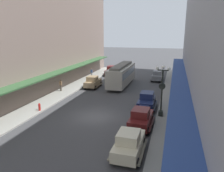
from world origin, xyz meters
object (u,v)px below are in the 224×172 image
at_px(parked_car_5, 129,143).
at_px(fire_hydrant, 39,107).
at_px(parked_car_0, 111,70).
at_px(pedestrian_1, 61,85).
at_px(parked_car_2, 93,82).
at_px(streetcar, 122,74).
at_px(parked_car_3, 157,75).
at_px(pedestrian_0, 174,81).
at_px(pedestrian_2, 92,73).
at_px(lamp_post_with_clock, 162,89).
at_px(parked_car_4, 141,118).
at_px(parked_car_1, 147,100).

distance_m(parked_car_5, fire_hydrant, 12.47).
xyz_separation_m(parked_car_0, pedestrian_1, (-3.39, -14.13, 0.05)).
distance_m(parked_car_2, streetcar, 4.80).
xyz_separation_m(fire_hydrant, pedestrian_1, (-1.77, 7.86, 0.43)).
distance_m(parked_car_2, parked_car_3, 12.10).
relative_size(parked_car_0, parked_car_5, 1.01).
bearing_deg(pedestrian_0, parked_car_5, -97.69).
bearing_deg(pedestrian_0, pedestrian_2, 167.48).
xyz_separation_m(lamp_post_with_clock, pedestrian_2, (-13.92, 16.28, -2.00)).
bearing_deg(pedestrian_1, parked_car_3, 41.95).
bearing_deg(parked_car_5, parked_car_4, 88.86).
bearing_deg(parked_car_5, streetcar, 105.26).
relative_size(parked_car_1, pedestrian_1, 2.61).
bearing_deg(parked_car_3, pedestrian_0, -55.67).
bearing_deg(pedestrian_0, streetcar, -172.93).
bearing_deg(pedestrian_2, lamp_post_with_clock, -49.47).
distance_m(parked_car_0, fire_hydrant, 22.05).
bearing_deg(parked_car_1, parked_car_4, -88.18).
relative_size(parked_car_5, pedestrian_2, 2.60).
xyz_separation_m(parked_car_0, parked_car_4, (9.57, -22.91, 0.00)).
xyz_separation_m(parked_car_4, lamp_post_with_clock, (1.56, 3.05, 2.04)).
distance_m(parked_car_1, parked_car_4, 5.27).
distance_m(parked_car_4, lamp_post_with_clock, 3.99).
distance_m(parked_car_0, streetcar, 8.98).
bearing_deg(parked_car_2, pedestrian_1, -134.16).
distance_m(lamp_post_with_clock, fire_hydrant, 13.15).
xyz_separation_m(parked_car_3, streetcar, (-5.28, -5.28, 0.96)).
height_order(lamp_post_with_clock, fire_hydrant, lamp_post_with_clock).
distance_m(parked_car_0, pedestrian_2, 4.53).
height_order(parked_car_5, pedestrian_0, parked_car_5).
height_order(fire_hydrant, pedestrian_0, pedestrian_0).
height_order(parked_car_5, fire_hydrant, parked_car_5).
relative_size(lamp_post_with_clock, pedestrian_1, 3.15).
distance_m(parked_car_1, fire_hydrant, 11.86).
relative_size(parked_car_2, fire_hydrant, 5.26).
xyz_separation_m(parked_car_4, pedestrian_0, (2.71, 15.98, 0.05)).
distance_m(parked_car_0, parked_car_4, 24.82).
bearing_deg(parked_car_4, pedestrian_1, 145.89).
bearing_deg(lamp_post_with_clock, parked_car_2, 139.55).
height_order(pedestrian_1, pedestrian_2, same).
bearing_deg(pedestrian_0, parked_car_1, -105.02).
bearing_deg(parked_car_2, parked_car_3, 40.31).
distance_m(parked_car_4, pedestrian_1, 15.65).
bearing_deg(lamp_post_with_clock, streetcar, 120.57).
distance_m(parked_car_0, parked_car_2, 10.49).
bearing_deg(parked_car_4, pedestrian_2, 122.59).
distance_m(parked_car_5, pedestrian_1, 18.69).
height_order(parked_car_3, parked_car_5, same).
xyz_separation_m(parked_car_0, parked_car_1, (9.40, -17.64, 0.00)).
bearing_deg(lamp_post_with_clock, parked_car_4, -117.07).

